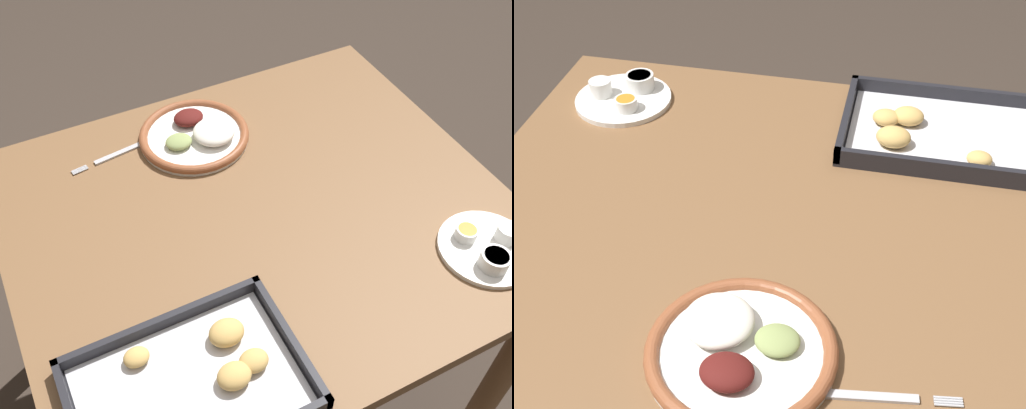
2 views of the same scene
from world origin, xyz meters
TOP-DOWN VIEW (x-y plane):
  - ground_plane at (0.00, 0.00)m, footprint 8.00×8.00m
  - dining_table at (0.00, 0.00)m, footprint 0.99×0.87m
  - dinner_plate at (0.03, -0.27)m, footprint 0.25×0.25m
  - fork at (0.19, -0.30)m, footprint 0.22×0.04m
  - saucer_plate at (-0.34, 0.28)m, footprint 0.18×0.18m
  - baking_tray at (0.26, 0.28)m, footprint 0.37×0.26m

SIDE VIEW (x-z plane):
  - ground_plane at x=0.00m, z-range 0.00..0.00m
  - dining_table at x=0.00m, z-range 0.25..0.97m
  - fork at x=0.19m, z-range 0.72..0.73m
  - baking_tray at x=0.26m, z-range 0.71..0.75m
  - dinner_plate at x=0.03m, z-range 0.71..0.76m
  - saucer_plate at x=-0.34m, z-range 0.71..0.76m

